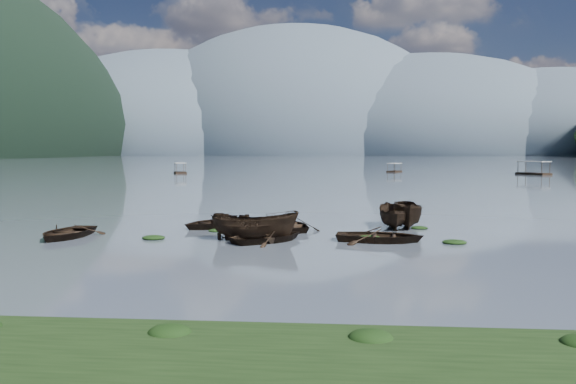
# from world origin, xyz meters

# --- Properties ---
(ground_plane) EXTENTS (2400.00, 2400.00, 0.00)m
(ground_plane) POSITION_xyz_m (0.00, 0.00, 0.00)
(ground_plane) COLOR #515A65
(near_shore) EXTENTS (60.00, 6.00, 0.50)m
(near_shore) POSITION_xyz_m (0.00, -14.00, 0.00)
(near_shore) COLOR black
(near_shore) RESTS_ON ground
(haze_mtn_a) EXTENTS (520.00, 520.00, 280.00)m
(haze_mtn_a) POSITION_xyz_m (-260.00, 900.00, 0.00)
(haze_mtn_a) COLOR #475666
(haze_mtn_a) RESTS_ON ground
(haze_mtn_b) EXTENTS (520.00, 520.00, 340.00)m
(haze_mtn_b) POSITION_xyz_m (-60.00, 900.00, 0.00)
(haze_mtn_b) COLOR #475666
(haze_mtn_b) RESTS_ON ground
(haze_mtn_c) EXTENTS (520.00, 520.00, 260.00)m
(haze_mtn_c) POSITION_xyz_m (140.00, 900.00, 0.00)
(haze_mtn_c) COLOR #475666
(haze_mtn_c) RESTS_ON ground
(haze_mtn_d) EXTENTS (520.00, 520.00, 220.00)m
(haze_mtn_d) POSITION_xyz_m (320.00, 900.00, 0.00)
(haze_mtn_d) COLOR #475666
(haze_mtn_d) RESTS_ON ground
(rowboat_0) EXTENTS (3.52, 4.69, 0.92)m
(rowboat_0) POSITION_xyz_m (-11.58, 4.00, 0.00)
(rowboat_0) COLOR black
(rowboat_0) RESTS_ON ground
(rowboat_1) EXTENTS (5.15, 5.03, 0.87)m
(rowboat_1) POSITION_xyz_m (-0.32, 3.57, 0.00)
(rowboat_1) COLOR black
(rowboat_1) RESTS_ON ground
(rowboat_2) EXTENTS (4.77, 1.98, 1.81)m
(rowboat_2) POSITION_xyz_m (-1.08, 3.78, 0.00)
(rowboat_2) COLOR black
(rowboat_2) RESTS_ON ground
(rowboat_3) EXTENTS (4.47, 5.16, 0.90)m
(rowboat_3) POSITION_xyz_m (0.34, 8.32, 0.00)
(rowboat_3) COLOR black
(rowboat_3) RESTS_ON ground
(rowboat_4) EXTENTS (4.86, 3.71, 0.94)m
(rowboat_4) POSITION_xyz_m (5.48, 3.96, 0.00)
(rowboat_4) COLOR black
(rowboat_4) RESTS_ON ground
(rowboat_5) EXTENTS (2.10, 4.86, 1.84)m
(rowboat_5) POSITION_xyz_m (7.69, 9.88, 0.00)
(rowboat_5) COLOR black
(rowboat_5) RESTS_ON ground
(rowboat_7) EXTENTS (5.57, 5.55, 0.95)m
(rowboat_7) POSITION_xyz_m (-4.19, 8.72, 0.00)
(rowboat_7) COLOR black
(rowboat_7) RESTS_ON ground
(rowboat_8) EXTENTS (1.70, 4.25, 1.63)m
(rowboat_8) POSITION_xyz_m (6.69, 9.52, 0.00)
(rowboat_8) COLOR black
(rowboat_8) RESTS_ON ground
(weed_clump_0) EXTENTS (1.24, 1.02, 0.27)m
(weed_clump_0) POSITION_xyz_m (-6.61, 3.82, 0.00)
(weed_clump_0) COLOR black
(weed_clump_0) RESTS_ON ground
(weed_clump_1) EXTENTS (0.97, 0.77, 0.21)m
(weed_clump_1) POSITION_xyz_m (-3.82, 6.95, 0.00)
(weed_clump_1) COLOR black
(weed_clump_1) RESTS_ON ground
(weed_clump_2) EXTENTS (1.21, 0.97, 0.26)m
(weed_clump_2) POSITION_xyz_m (5.02, 5.02, 0.00)
(weed_clump_2) COLOR black
(weed_clump_2) RESTS_ON ground
(weed_clump_3) EXTENTS (0.90, 0.76, 0.20)m
(weed_clump_3) POSITION_xyz_m (4.52, 4.48, 0.00)
(weed_clump_3) COLOR black
(weed_clump_3) RESTS_ON ground
(weed_clump_4) EXTENTS (1.25, 0.99, 0.26)m
(weed_clump_4) POSITION_xyz_m (9.27, 3.67, 0.00)
(weed_clump_4) COLOR black
(weed_clump_4) RESTS_ON ground
(weed_clump_5) EXTENTS (1.15, 0.93, 0.24)m
(weed_clump_5) POSITION_xyz_m (-12.11, 4.42, 0.00)
(weed_clump_5) COLOR black
(weed_clump_5) RESTS_ON ground
(weed_clump_6) EXTENTS (1.01, 0.84, 0.21)m
(weed_clump_6) POSITION_xyz_m (0.75, 7.48, 0.00)
(weed_clump_6) COLOR black
(weed_clump_6) RESTS_ON ground
(weed_clump_7) EXTENTS (1.04, 0.83, 0.23)m
(weed_clump_7) POSITION_xyz_m (8.30, 9.11, 0.00)
(weed_clump_7) COLOR black
(weed_clump_7) RESTS_ON ground
(pontoon_left) EXTENTS (4.24, 6.20, 2.20)m
(pontoon_left) POSITION_xyz_m (-30.24, 93.86, 0.00)
(pontoon_left) COLOR black
(pontoon_left) RESTS_ON ground
(pontoon_centre) EXTENTS (4.10, 5.55, 1.97)m
(pontoon_centre) POSITION_xyz_m (16.96, 105.70, 0.00)
(pontoon_centre) COLOR black
(pontoon_centre) RESTS_ON ground
(pontoon_right) EXTENTS (5.93, 7.37, 2.63)m
(pontoon_right) POSITION_xyz_m (43.84, 93.18, 0.00)
(pontoon_right) COLOR black
(pontoon_right) RESTS_ON ground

